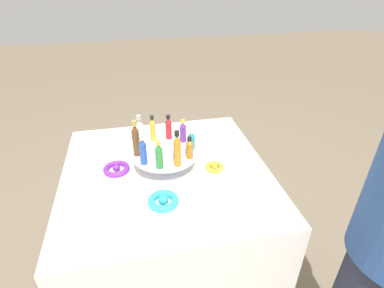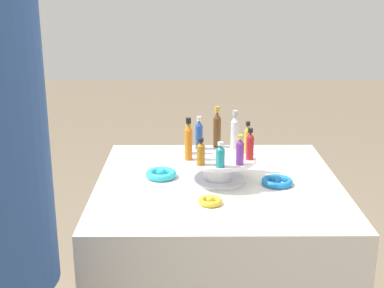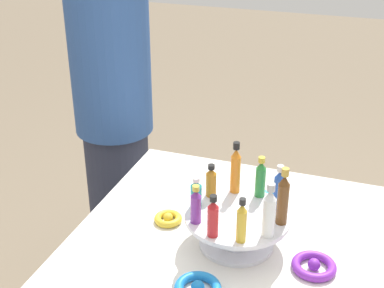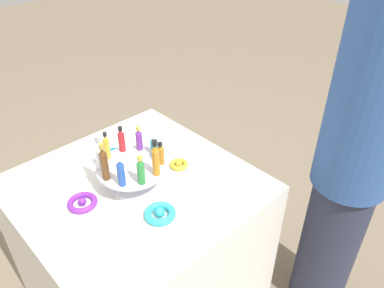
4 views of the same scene
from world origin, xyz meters
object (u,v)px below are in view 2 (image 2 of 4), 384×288
bottle_clear (235,131)px  ribbon_bow_purple (224,159)px  display_stand (218,166)px  bottle_teal (221,156)px  bottle_brown (217,129)px  ribbon_bow_teal (161,174)px  bottle_red (250,145)px  ribbon_bow_gold (210,201)px  bottle_purple (240,151)px  bottle_green (188,139)px  ribbon_bow_blue (277,181)px  bottle_gold (248,139)px  bottle_orange (188,141)px  bottle_blue (199,134)px  bottle_amber (201,153)px

bottle_clear → ribbon_bow_purple: bearing=-76.3°
display_stand → bottle_teal: bearing=90.9°
bottle_brown → ribbon_bow_teal: bearing=20.2°
bottle_red → ribbon_bow_gold: 0.26m
bottle_purple → bottle_green: size_ratio=0.89×
bottle_green → ribbon_bow_blue: bearing=167.5°
bottle_gold → ribbon_bow_purple: bearing=-67.8°
bottle_teal → bottle_orange: 0.13m
display_stand → bottle_blue: size_ratio=2.22×
bottle_blue → ribbon_bow_teal: bearing=20.9°
bottle_amber → ribbon_bow_blue: (-0.26, -0.05, -0.12)m
bottle_gold → bottle_blue: 0.18m
bottle_teal → ribbon_bow_blue: (-0.20, -0.07, -0.12)m
bottle_red → ribbon_bow_gold: bearing=50.4°
bottle_purple → ribbon_bow_purple: bottle_purple is taller
bottle_purple → bottle_red: bearing=-125.1°
bottle_blue → bottle_amber: 0.18m
bottle_clear → ribbon_bow_gold: bearing=71.3°
bottle_clear → ribbon_bow_purple: (0.03, -0.11, -0.14)m
bottle_clear → bottle_blue: size_ratio=1.17×
bottle_gold → ribbon_bow_blue: 0.18m
display_stand → bottle_green: size_ratio=2.32×
display_stand → bottle_orange: (0.10, 0.04, 0.10)m
bottle_red → bottle_green: (0.21, -0.06, 0.00)m
bottle_red → ribbon_bow_teal: bearing=-12.5°
bottle_green → ribbon_bow_gold: (-0.07, 0.23, -0.13)m
ribbon_bow_gold → ribbon_bow_purple: (-0.07, -0.40, 0.00)m
ribbon_bow_blue → bottle_blue: bearing=-24.7°
bottle_gold → bottle_brown: bottle_brown is taller
bottle_amber → ribbon_bow_teal: size_ratio=0.82×
bottle_green → ribbon_bow_gold: size_ratio=1.49×
bottle_red → bottle_amber: size_ratio=1.19×
bottle_orange → ribbon_bow_teal: (0.10, -0.07, -0.14)m
bottle_purple → bottle_teal: bearing=18.9°
bottle_teal → bottle_clear: 0.21m
bottle_brown → bottle_orange: bearing=54.9°
bottle_amber → bottle_clear: bearing=-125.1°
bottle_orange → ribbon_bow_purple: bearing=-120.4°
bottle_gold → bottle_brown: 0.13m
display_stand → ribbon_bow_blue: bearing=170.0°
bottle_brown → bottle_purple: bearing=108.9°
bottle_clear → bottle_green: bottle_clear is taller
bottle_brown → bottle_amber: (0.06, 0.20, -0.03)m
display_stand → bottle_clear: bottle_clear is taller
ribbon_bow_teal → bottle_amber: bearing=138.0°
display_stand → bottle_amber: bottle_amber is taller
bottle_blue → ribbon_bow_gold: bottle_blue is taller
bottle_red → bottle_clear: size_ratio=0.77×
display_stand → bottle_orange: size_ratio=1.82×
bottle_brown → bottle_orange: bottle_brown is taller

